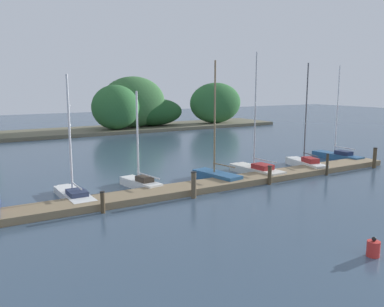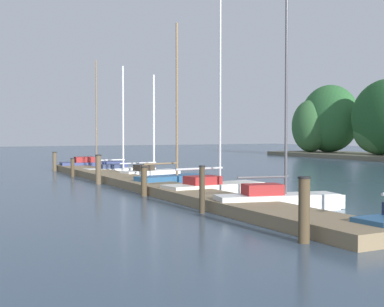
{
  "view_description": "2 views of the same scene",
  "coord_description": "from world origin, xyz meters",
  "px_view_note": "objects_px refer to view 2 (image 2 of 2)",
  "views": [
    {
      "loc": [
        -13.25,
        -4.13,
        5.8
      ],
      "look_at": [
        -0.45,
        17.16,
        1.52
      ],
      "focal_mm": 37.67,
      "sensor_mm": 36.0,
      "label": 1
    },
    {
      "loc": [
        20.88,
        5.69,
        2.37
      ],
      "look_at": [
        1.03,
        15.98,
        1.52
      ],
      "focal_mm": 49.05,
      "sensor_mm": 36.0,
      "label": 2
    }
  ],
  "objects_px": {
    "sailboat_4": "(216,186)",
    "sailboat_5": "(280,198)",
    "mooring_piling_1": "(73,167)",
    "mooring_piling_4": "(202,189)",
    "sailboat_0": "(94,164)",
    "sailboat_2": "(152,172)",
    "mooring_piling_0": "(55,161)",
    "mooring_piling_3": "(144,181)",
    "sailboat_1": "(120,169)",
    "mooring_piling_5": "(304,210)",
    "mooring_piling_2": "(98,169)",
    "sailboat_3": "(175,179)"
  },
  "relations": [
    {
      "from": "sailboat_0",
      "to": "sailboat_3",
      "type": "xyz_separation_m",
      "value": [
        12.57,
        -0.12,
        0.03
      ]
    },
    {
      "from": "mooring_piling_3",
      "to": "sailboat_0",
      "type": "bearing_deg",
      "value": 170.43
    },
    {
      "from": "mooring_piling_2",
      "to": "mooring_piling_0",
      "type": "bearing_deg",
      "value": 179.3
    },
    {
      "from": "mooring_piling_1",
      "to": "mooring_piling_2",
      "type": "bearing_deg",
      "value": -0.45
    },
    {
      "from": "sailboat_5",
      "to": "mooring_piling_5",
      "type": "bearing_deg",
      "value": -108.15
    },
    {
      "from": "sailboat_3",
      "to": "sailboat_5",
      "type": "bearing_deg",
      "value": -100.05
    },
    {
      "from": "sailboat_1",
      "to": "sailboat_4",
      "type": "relative_size",
      "value": 0.81
    },
    {
      "from": "sailboat_0",
      "to": "mooring_piling_4",
      "type": "relative_size",
      "value": 5.02
    },
    {
      "from": "sailboat_0",
      "to": "sailboat_1",
      "type": "xyz_separation_m",
      "value": [
        4.15,
        0.34,
        -0.04
      ]
    },
    {
      "from": "sailboat_4",
      "to": "sailboat_3",
      "type": "bearing_deg",
      "value": 88.11
    },
    {
      "from": "mooring_piling_1",
      "to": "mooring_piling_3",
      "type": "height_order",
      "value": "mooring_piling_3"
    },
    {
      "from": "sailboat_4",
      "to": "sailboat_5",
      "type": "height_order",
      "value": "sailboat_4"
    },
    {
      "from": "sailboat_3",
      "to": "mooring_piling_5",
      "type": "height_order",
      "value": "sailboat_3"
    },
    {
      "from": "sailboat_0",
      "to": "sailboat_1",
      "type": "bearing_deg",
      "value": -79.48
    },
    {
      "from": "sailboat_3",
      "to": "mooring_piling_1",
      "type": "distance_m",
      "value": 8.27
    },
    {
      "from": "sailboat_0",
      "to": "sailboat_2",
      "type": "height_order",
      "value": "sailboat_0"
    },
    {
      "from": "sailboat_3",
      "to": "mooring_piling_3",
      "type": "bearing_deg",
      "value": -146.65
    },
    {
      "from": "mooring_piling_2",
      "to": "mooring_piling_5",
      "type": "distance_m",
      "value": 14.83
    },
    {
      "from": "sailboat_0",
      "to": "mooring_piling_2",
      "type": "bearing_deg",
      "value": -99.75
    },
    {
      "from": "sailboat_1",
      "to": "mooring_piling_3",
      "type": "relative_size",
      "value": 5.62
    },
    {
      "from": "mooring_piling_0",
      "to": "sailboat_5",
      "type": "bearing_deg",
      "value": 6.68
    },
    {
      "from": "sailboat_1",
      "to": "mooring_piling_4",
      "type": "height_order",
      "value": "sailboat_1"
    },
    {
      "from": "sailboat_0",
      "to": "mooring_piling_3",
      "type": "xyz_separation_m",
      "value": [
        14.79,
        -2.49,
        0.21
      ]
    },
    {
      "from": "sailboat_5",
      "to": "mooring_piling_0",
      "type": "height_order",
      "value": "sailboat_5"
    },
    {
      "from": "sailboat_5",
      "to": "sailboat_1",
      "type": "bearing_deg",
      "value": 100.96
    },
    {
      "from": "mooring_piling_4",
      "to": "mooring_piling_5",
      "type": "relative_size",
      "value": 0.99
    },
    {
      "from": "sailboat_3",
      "to": "mooring_piling_2",
      "type": "relative_size",
      "value": 5.17
    },
    {
      "from": "sailboat_0",
      "to": "mooring_piling_0",
      "type": "relative_size",
      "value": 5.88
    },
    {
      "from": "mooring_piling_3",
      "to": "mooring_piling_5",
      "type": "distance_m",
      "value": 9.55
    },
    {
      "from": "mooring_piling_2",
      "to": "sailboat_0",
      "type": "bearing_deg",
      "value": 164.47
    },
    {
      "from": "sailboat_1",
      "to": "sailboat_2",
      "type": "bearing_deg",
      "value": -85.61
    },
    {
      "from": "sailboat_4",
      "to": "mooring_piling_0",
      "type": "height_order",
      "value": "sailboat_4"
    },
    {
      "from": "sailboat_2",
      "to": "mooring_piling_0",
      "type": "distance_m",
      "value": 8.62
    },
    {
      "from": "sailboat_4",
      "to": "sailboat_5",
      "type": "distance_m",
      "value": 4.31
    },
    {
      "from": "sailboat_1",
      "to": "sailboat_5",
      "type": "relative_size",
      "value": 0.87
    },
    {
      "from": "sailboat_5",
      "to": "mooring_piling_3",
      "type": "relative_size",
      "value": 6.44
    },
    {
      "from": "mooring_piling_1",
      "to": "mooring_piling_4",
      "type": "distance_m",
      "value": 14.89
    },
    {
      "from": "mooring_piling_4",
      "to": "sailboat_0",
      "type": "bearing_deg",
      "value": 172.48
    },
    {
      "from": "sailboat_4",
      "to": "mooring_piling_0",
      "type": "relative_size",
      "value": 6.42
    },
    {
      "from": "mooring_piling_1",
      "to": "mooring_piling_2",
      "type": "xyz_separation_m",
      "value": [
        4.82,
        -0.04,
        0.18
      ]
    },
    {
      "from": "mooring_piling_5",
      "to": "sailboat_4",
      "type": "bearing_deg",
      "value": 162.37
    },
    {
      "from": "sailboat_2",
      "to": "mooring_piling_3",
      "type": "distance_m",
      "value": 7.53
    },
    {
      "from": "mooring_piling_3",
      "to": "sailboat_2",
      "type": "bearing_deg",
      "value": 154.87
    },
    {
      "from": "sailboat_2",
      "to": "sailboat_5",
      "type": "distance_m",
      "value": 12.23
    },
    {
      "from": "mooring_piling_3",
      "to": "mooring_piling_5",
      "type": "height_order",
      "value": "mooring_piling_5"
    },
    {
      "from": "sailboat_3",
      "to": "sailboat_5",
      "type": "relative_size",
      "value": 0.99
    },
    {
      "from": "sailboat_0",
      "to": "mooring_piling_2",
      "type": "xyz_separation_m",
      "value": [
        9.51,
        -2.64,
        0.34
      ]
    },
    {
      "from": "sailboat_2",
      "to": "mooring_piling_0",
      "type": "bearing_deg",
      "value": 102.26
    },
    {
      "from": "sailboat_5",
      "to": "mooring_piling_1",
      "type": "bearing_deg",
      "value": 111.74
    },
    {
      "from": "sailboat_4",
      "to": "mooring_piling_2",
      "type": "bearing_deg",
      "value": 108.34
    }
  ]
}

